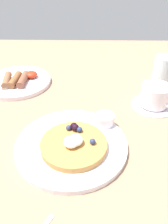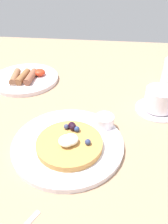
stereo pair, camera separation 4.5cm
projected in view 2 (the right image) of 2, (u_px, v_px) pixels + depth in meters
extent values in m
cube|color=#9A775C|center=(56.00, 130.00, 0.59)|extent=(2.06, 1.38, 0.03)
cylinder|color=white|center=(68.00, 144.00, 0.51)|extent=(0.26, 0.26, 0.01)
cylinder|color=#BE8442|center=(69.00, 144.00, 0.49)|extent=(0.15, 0.15, 0.02)
sphere|color=black|center=(72.00, 126.00, 0.52)|extent=(0.02, 0.02, 0.02)
sphere|color=navy|center=(68.00, 140.00, 0.48)|extent=(0.01, 0.01, 0.01)
sphere|color=navy|center=(66.00, 127.00, 0.52)|extent=(0.01, 0.01, 0.01)
sphere|color=black|center=(73.00, 127.00, 0.52)|extent=(0.02, 0.02, 0.02)
sphere|color=#C31F43|center=(71.00, 138.00, 0.49)|extent=(0.01, 0.01, 0.01)
sphere|color=navy|center=(77.00, 129.00, 0.51)|extent=(0.01, 0.01, 0.01)
sphere|color=navy|center=(88.00, 142.00, 0.48)|extent=(0.01, 0.01, 0.01)
sphere|color=black|center=(66.00, 140.00, 0.48)|extent=(0.02, 0.02, 0.02)
ellipsoid|color=white|center=(71.00, 139.00, 0.48)|extent=(0.03, 0.03, 0.02)
ellipsoid|color=white|center=(66.00, 141.00, 0.48)|extent=(0.03, 0.03, 0.02)
cylinder|color=white|center=(104.00, 121.00, 0.55)|extent=(0.05, 0.05, 0.03)
cylinder|color=brown|center=(105.00, 119.00, 0.55)|extent=(0.04, 0.04, 0.00)
cylinder|color=white|center=(25.00, 79.00, 0.77)|extent=(0.23, 0.23, 0.01)
cylinder|color=brown|center=(31.00, 77.00, 0.75)|extent=(0.02, 0.09, 0.02)
cylinder|color=brown|center=(23.00, 77.00, 0.75)|extent=(0.03, 0.09, 0.02)
cylinder|color=#8C5B3E|center=(15.00, 77.00, 0.75)|extent=(0.04, 0.09, 0.02)
ellipsoid|color=white|center=(14.00, 81.00, 0.74)|extent=(0.07, 0.06, 0.01)
sphere|color=yellow|center=(14.00, 80.00, 0.74)|extent=(0.02, 0.02, 0.02)
ellipsoid|color=red|center=(39.00, 72.00, 0.77)|extent=(0.04, 0.04, 0.02)
cylinder|color=white|center=(157.00, 109.00, 0.63)|extent=(0.12, 0.12, 0.01)
cylinder|color=white|center=(159.00, 99.00, 0.61)|extent=(0.08, 0.08, 0.06)
cylinder|color=#8E7D58|center=(161.00, 93.00, 0.60)|extent=(0.07, 0.07, 0.00)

